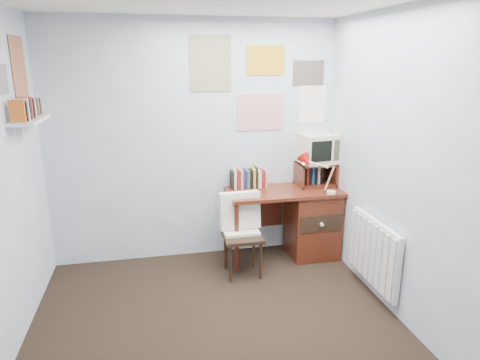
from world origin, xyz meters
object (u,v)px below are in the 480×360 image
object	(u,v)px
desk	(307,219)
tv_riser	(315,174)
desk_lamp	(332,177)
desk_chair	(243,237)
crt_tv	(317,147)
wall_shelf	(30,120)
radiator	(374,252)

from	to	relation	value
desk	tv_riser	bearing A→B (deg)	42.96
desk	desk_lamp	distance (m)	0.60
desk_chair	tv_riser	world-z (taller)	tv_riser
crt_tv	desk	bearing A→B (deg)	-143.24
desk	wall_shelf	distance (m)	2.87
desk_chair	wall_shelf	bearing A→B (deg)	-177.57
crt_tv	wall_shelf	world-z (taller)	wall_shelf
tv_riser	crt_tv	world-z (taller)	crt_tv
tv_riser	wall_shelf	distance (m)	2.83
crt_tv	desk_chair	bearing A→B (deg)	-161.94
radiator	desk_lamp	bearing A→B (deg)	99.70
desk_chair	wall_shelf	world-z (taller)	wall_shelf
radiator	crt_tv	bearing A→B (deg)	98.24
desk	wall_shelf	bearing A→B (deg)	-171.60
desk	desk_lamp	world-z (taller)	desk_lamp
crt_tv	radiator	world-z (taller)	crt_tv
crt_tv	radiator	distance (m)	1.31
desk	tv_riser	world-z (taller)	tv_riser
tv_riser	crt_tv	bearing A→B (deg)	50.52
desk_lamp	radiator	xyz separation A→B (m)	(0.12, -0.71, -0.52)
desk_chair	desk_lamp	bearing A→B (deg)	5.13
tv_riser	radiator	size ratio (longest dim) A/B	0.50
desk	desk_chair	size ratio (longest dim) A/B	1.51
desk_lamp	desk_chair	bearing A→B (deg)	-177.36
tv_riser	wall_shelf	world-z (taller)	wall_shelf
tv_riser	radiator	bearing A→B (deg)	-80.72
tv_riser	crt_tv	distance (m)	0.30
radiator	wall_shelf	xyz separation A→B (m)	(-2.86, 0.55, 1.20)
radiator	desk_chair	bearing A→B (deg)	149.81
tv_riser	radiator	distance (m)	1.15
desk_lamp	radiator	bearing A→B (deg)	-82.76
desk_lamp	wall_shelf	xyz separation A→B (m)	(-2.74, -0.16, 0.68)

